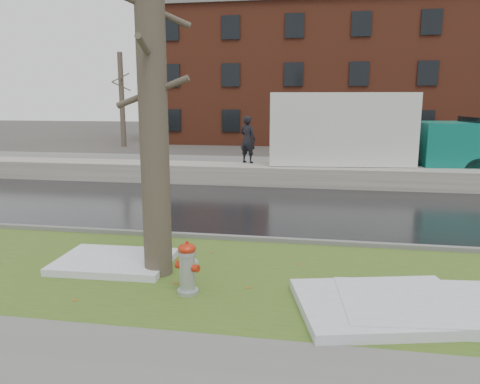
% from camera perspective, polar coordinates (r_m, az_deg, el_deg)
% --- Properties ---
extents(ground, '(120.00, 120.00, 0.00)m').
position_cam_1_polar(ground, '(10.10, -1.56, -7.70)').
color(ground, '#47423D').
rests_on(ground, ground).
extents(verge, '(60.00, 4.50, 0.04)m').
position_cam_1_polar(verge, '(8.94, -3.18, -10.12)').
color(verge, '#32531B').
rests_on(verge, ground).
extents(road, '(60.00, 7.00, 0.03)m').
position_cam_1_polar(road, '(14.36, 2.03, -1.92)').
color(road, black).
rests_on(road, ground).
extents(parking_lot, '(60.00, 9.00, 0.03)m').
position_cam_1_polar(parking_lot, '(22.68, 5.03, 2.88)').
color(parking_lot, slate).
rests_on(parking_lot, ground).
extents(curb, '(60.00, 0.15, 0.14)m').
position_cam_1_polar(curb, '(11.01, -0.51, -5.70)').
color(curb, slate).
rests_on(curb, ground).
extents(snowbank, '(60.00, 1.60, 0.75)m').
position_cam_1_polar(snowbank, '(18.39, 3.86, 2.10)').
color(snowbank, '#AAA59C').
rests_on(snowbank, ground).
extents(brick_building, '(26.00, 12.00, 10.00)m').
position_cam_1_polar(brick_building, '(39.40, 10.39, 13.50)').
color(brick_building, maroon).
rests_on(brick_building, ground).
extents(bg_tree_left, '(1.40, 1.62, 6.50)m').
position_cam_1_polar(bg_tree_left, '(34.31, -14.21, 10.94)').
color(bg_tree_left, brown).
rests_on(bg_tree_left, ground).
extents(bg_tree_center, '(1.40, 1.62, 6.50)m').
position_cam_1_polar(bg_tree_center, '(36.24, -2.69, 11.25)').
color(bg_tree_center, brown).
rests_on(bg_tree_center, ground).
extents(fire_hydrant, '(0.46, 0.43, 0.92)m').
position_cam_1_polar(fire_hydrant, '(7.99, -6.42, -8.91)').
color(fire_hydrant, '#A2A5AA').
rests_on(fire_hydrant, verge).
extents(tree, '(1.36, 1.62, 6.53)m').
position_cam_1_polar(tree, '(8.54, -10.60, 11.43)').
color(tree, brown).
rests_on(tree, verge).
extents(box_truck, '(10.75, 3.34, 3.55)m').
position_cam_1_polar(box_truck, '(19.47, 15.32, 6.68)').
color(box_truck, black).
rests_on(box_truck, ground).
extents(worker, '(0.81, 0.69, 1.90)m').
position_cam_1_polar(worker, '(18.96, 0.94, 6.42)').
color(worker, black).
rests_on(worker, snowbank).
extents(snow_patch_near, '(3.00, 2.56, 0.16)m').
position_cam_1_polar(snow_patch_near, '(7.79, 17.12, -13.14)').
color(snow_patch_near, silver).
rests_on(snow_patch_near, verge).
extents(snow_patch_far, '(2.25, 1.67, 0.14)m').
position_cam_1_polar(snow_patch_far, '(9.71, -15.05, -8.18)').
color(snow_patch_far, silver).
rests_on(snow_patch_far, verge).
extents(snow_patch_side, '(2.97, 2.08, 0.18)m').
position_cam_1_polar(snow_patch_side, '(8.00, 22.43, -12.77)').
color(snow_patch_side, silver).
rests_on(snow_patch_side, verge).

